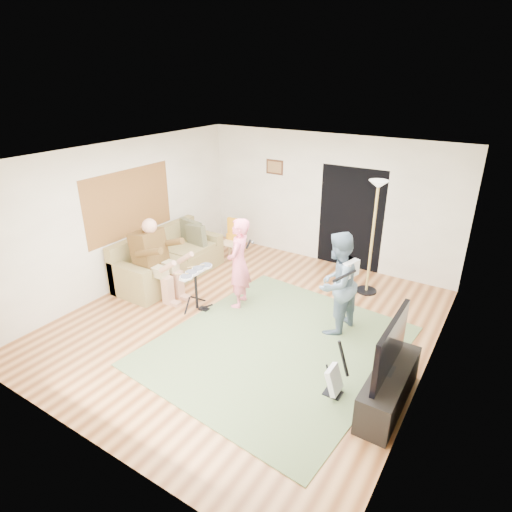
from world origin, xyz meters
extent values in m
plane|color=brown|center=(0.00, 0.00, 0.00)|extent=(6.00, 6.00, 0.00)
plane|color=white|center=(0.00, 0.00, 2.70)|extent=(6.00, 6.00, 0.00)
plane|color=#95602E|center=(-2.74, 0.20, 1.55)|extent=(0.00, 2.05, 2.05)
plane|color=black|center=(0.55, 2.99, 1.05)|extent=(2.10, 0.00, 2.10)
cube|color=#3F2314|center=(-1.25, 2.99, 1.90)|extent=(0.42, 0.03, 0.32)
cube|color=#586D42|center=(0.74, -0.31, 0.01)|extent=(3.49, 3.87, 0.02)
cube|color=olive|center=(-2.20, 0.57, 0.23)|extent=(0.93, 1.85, 0.46)
cube|color=olive|center=(-2.59, 0.57, 0.46)|extent=(0.17, 2.29, 0.93)
cube|color=olive|center=(-2.20, 1.61, 0.33)|extent=(0.93, 0.22, 0.65)
cube|color=olive|center=(-2.20, -0.47, 0.33)|extent=(0.93, 0.22, 0.65)
cube|color=#573B18|center=(-2.05, -0.08, 0.88)|extent=(0.41, 0.53, 0.68)
sphere|color=tan|center=(-1.98, -0.08, 1.33)|extent=(0.27, 0.27, 0.27)
cylinder|color=black|center=(-1.00, -0.08, 0.35)|extent=(0.05, 0.05, 0.66)
cube|color=silver|center=(-1.00, -0.08, 0.68)|extent=(0.13, 0.66, 0.04)
imported|color=pink|center=(-0.44, 0.42, 0.80)|extent=(0.53, 0.67, 1.60)
imported|color=slate|center=(1.27, 0.56, 0.83)|extent=(0.76, 0.90, 1.65)
cube|color=black|center=(1.87, -0.85, 0.02)|extent=(0.23, 0.19, 0.03)
cube|color=silver|center=(1.87, -0.85, 0.24)|extent=(0.18, 0.27, 0.36)
cylinder|color=black|center=(1.96, -0.85, 0.60)|extent=(0.19, 0.04, 0.46)
cylinder|color=black|center=(1.30, 2.10, 0.02)|extent=(0.38, 0.38, 0.03)
cylinder|color=tan|center=(1.30, 2.10, 1.02)|extent=(0.05, 0.05, 2.00)
cone|color=white|center=(1.30, 2.10, 2.05)|extent=(0.33, 0.33, 0.13)
cube|color=beige|center=(-1.68, 1.92, 0.41)|extent=(0.40, 0.40, 0.04)
cube|color=orange|center=(-1.68, 2.09, 0.71)|extent=(0.37, 0.08, 0.38)
cube|color=black|center=(2.50, -0.64, 0.25)|extent=(0.40, 1.40, 0.50)
cube|color=black|center=(2.45, -0.64, 0.85)|extent=(0.06, 1.17, 0.70)
camera|label=1|loc=(3.35, -5.01, 3.81)|focal=30.00mm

